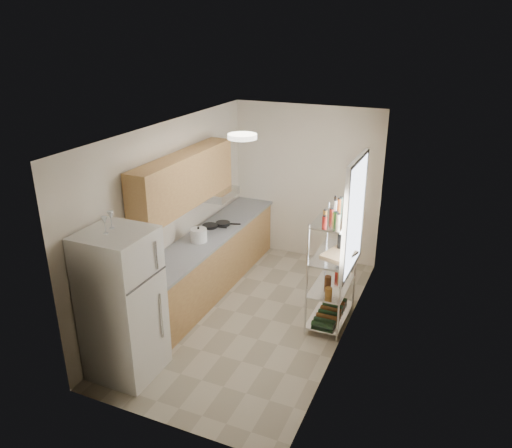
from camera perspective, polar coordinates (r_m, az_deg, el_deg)
The scene contains 16 objects.
room at distance 6.44m, azimuth -0.34°, elevation -0.64°, with size 2.52×4.42×2.62m.
counter_run at distance 7.52m, azimuth -5.43°, elevation -4.37°, with size 0.63×3.51×0.90m.
upper_cabinets at distance 6.82m, azimuth -8.20°, elevation 4.97°, with size 0.33×2.20×0.72m, color tan.
range_hood at distance 7.58m, azimuth -4.56°, elevation 3.53°, with size 0.50×0.60×0.12m, color #B7BABC.
window at distance 6.31m, azimuth 11.19°, elevation 0.90°, with size 0.06×1.00×1.46m, color white.
bakers_rack at distance 6.48m, azimuth 8.90°, elevation -2.62°, with size 0.45×0.90×1.73m.
ceiling_dome at distance 5.80m, azimuth -1.58°, elevation 9.98°, with size 0.34×0.34×0.06m, color white.
refrigerator at distance 5.79m, azimuth -15.03°, elevation -8.90°, with size 0.72×0.72×1.75m, color silver.
wine_glass_a at distance 5.48m, azimuth -16.25°, elevation 0.46°, with size 0.07×0.07×0.19m, color silver, non-canonical shape.
wine_glass_b at distance 5.36m, azimuth -16.90°, elevation -0.12°, with size 0.07×0.07×0.19m, color silver, non-canonical shape.
rice_cooker at distance 7.09m, azimuth -6.57°, elevation -1.27°, with size 0.23×0.23×0.19m, color white.
frying_pan_large at distance 7.59m, azimuth -5.29°, elevation -0.23°, with size 0.23×0.23×0.04m, color black.
frying_pan_small at distance 7.67m, azimuth -3.81°, elevation 0.05°, with size 0.22×0.22×0.04m, color black.
cutting_board at distance 6.49m, azimuth 9.47°, elevation -3.42°, with size 0.33×0.43×0.03m, color tan.
espresso_machine at distance 6.65m, azimuth 10.32°, elevation -1.63°, with size 0.16×0.25×0.29m, color black.
storage_bag at distance 6.97m, azimuth 9.58°, elevation -5.14°, with size 0.09×0.13×0.15m, color #AE2015.
Camera 1 is at (2.39, -5.45, 3.76)m, focal length 35.00 mm.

